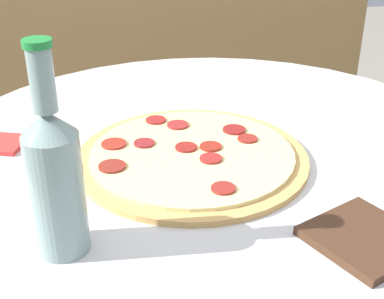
{
  "coord_description": "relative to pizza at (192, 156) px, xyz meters",
  "views": [
    {
      "loc": [
        -0.18,
        -0.78,
        1.14
      ],
      "look_at": [
        -0.05,
        -0.03,
        0.75
      ],
      "focal_mm": 50.0,
      "sensor_mm": 36.0,
      "label": 1
    }
  ],
  "objects": [
    {
      "name": "pizza",
      "position": [
        0.0,
        0.0,
        0.0
      ],
      "size": [
        0.38,
        0.38,
        0.02
      ],
      "color": "tan",
      "rests_on": "table"
    },
    {
      "name": "fence_panel",
      "position": [
        0.05,
        0.84,
        0.05
      ],
      "size": [
        1.32,
        0.04,
        1.58
      ],
      "color": "olive",
      "rests_on": "ground_plane"
    },
    {
      "name": "beer_bottle",
      "position": [
        -0.2,
        -0.2,
        0.09
      ],
      "size": [
        0.07,
        0.07,
        0.26
      ],
      "color": "gray",
      "rests_on": "table"
    },
    {
      "name": "table",
      "position": [
        0.05,
        0.03,
        -0.21
      ],
      "size": [
        1.01,
        1.01,
        0.73
      ],
      "color": "silver",
      "rests_on": "ground_plane"
    }
  ]
}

